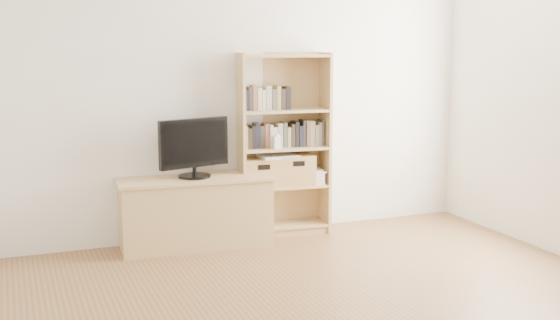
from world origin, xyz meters
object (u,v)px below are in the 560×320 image
baby_monitor (277,143)px  laptop (278,156)px  basket_right (295,169)px  tv_stand (195,213)px  television (194,148)px  bookshelf (284,145)px  basket_left (261,172)px

baby_monitor → laptop: size_ratio=0.33×
basket_right → laptop: (-0.16, -0.00, 0.13)m
tv_stand → baby_monitor: bearing=4.4°
television → tv_stand: bearing=165.4°
bookshelf → basket_right: 0.25m
tv_stand → basket_right: bearing=8.6°
tv_stand → bookshelf: 1.02m
bookshelf → basket_right: bearing=-2.6°
bookshelf → baby_monitor: bookshelf is taller
bookshelf → laptop: size_ratio=4.86×
television → baby_monitor: size_ratio=5.80×
tv_stand → basket_left: size_ratio=4.09×
basket_left → bookshelf: bearing=2.7°
television → laptop: (0.80, 0.08, -0.13)m
television → baby_monitor: 0.76m
tv_stand → baby_monitor: (0.76, 0.01, 0.58)m
basket_left → basket_right: (0.32, -0.03, 0.01)m
tv_stand → bookshelf: (0.86, 0.09, 0.54)m
tv_stand → basket_left: 0.71m
tv_stand → television: size_ratio=1.98×
bookshelf → television: 0.87m
basket_left → laptop: 0.21m
basket_right → laptop: 0.21m
bookshelf → television: bookshelf is taller
basket_left → laptop: (0.16, -0.03, 0.14)m
baby_monitor → laptop: bearing=63.8°
baby_monitor → laptop: 0.16m
bookshelf → basket_left: (-0.22, 0.01, -0.24)m
tv_stand → basket_left: basket_left is taller
basket_right → baby_monitor: bearing=-154.1°
bookshelf → laptop: bearing=-163.6°
television → basket_left: size_ratio=2.07×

